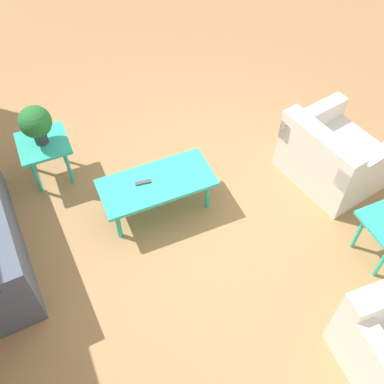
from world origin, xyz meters
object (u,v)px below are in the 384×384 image
object	(u,v)px
coffee_table	(157,185)
potted_plant	(35,123)
side_table_plant	(44,148)
armchair	(333,157)

from	to	relation	value
coffee_table	potted_plant	xyz separation A→B (m)	(0.94, -0.92, 0.42)
side_table_plant	potted_plant	bearing A→B (deg)	-45.00
coffee_table	armchair	bearing A→B (deg)	170.28
side_table_plant	potted_plant	size ratio (longest dim) A/B	1.19
armchair	potted_plant	world-z (taller)	potted_plant
armchair	side_table_plant	bearing A→B (deg)	55.84
armchair	coffee_table	world-z (taller)	armchair
side_table_plant	armchair	bearing A→B (deg)	156.57
coffee_table	potted_plant	distance (m)	1.38
potted_plant	coffee_table	bearing A→B (deg)	135.78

